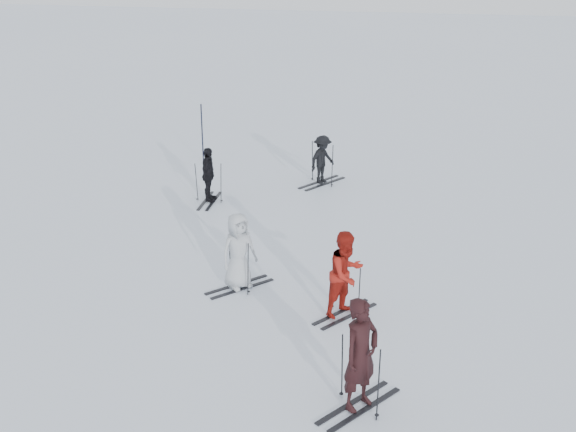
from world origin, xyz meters
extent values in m
plane|color=silver|center=(0.00, 0.00, 0.00)|extent=(120.00, 120.00, 0.00)
imported|color=black|center=(2.45, -4.75, 0.98)|extent=(0.80, 0.86, 1.96)
imported|color=maroon|center=(1.79, -1.71, 0.91)|extent=(1.07, 1.12, 1.81)
imported|color=#A7ACB0|center=(-0.67, -0.98, 0.86)|extent=(0.97, 0.99, 1.72)
imported|color=black|center=(-3.05, 4.15, 0.80)|extent=(0.44, 0.95, 1.59)
imported|color=black|center=(-0.10, 6.47, 0.76)|extent=(1.00, 1.13, 1.51)
cylinder|color=black|center=(-4.46, 7.82, 1.01)|extent=(0.06, 0.06, 2.03)
camera|label=1|loc=(3.43, -14.77, 7.34)|focal=45.00mm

